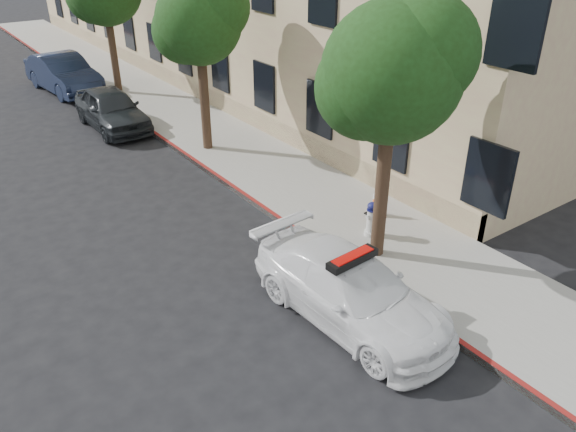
# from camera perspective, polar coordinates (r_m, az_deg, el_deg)

# --- Properties ---
(ground) EXTENTS (120.00, 120.00, 0.00)m
(ground) POSITION_cam_1_polar(r_m,az_deg,el_deg) (12.92, -6.72, -4.41)
(ground) COLOR black
(ground) RESTS_ON ground
(sidewalk) EXTENTS (3.20, 50.00, 0.15)m
(sidewalk) POSITION_cam_1_polar(r_m,az_deg,el_deg) (22.54, -11.44, 10.11)
(sidewalk) COLOR gray
(sidewalk) RESTS_ON ground
(curb_strip) EXTENTS (0.12, 50.00, 0.15)m
(curb_strip) POSITION_cam_1_polar(r_m,az_deg,el_deg) (21.99, -15.10, 9.23)
(curb_strip) COLOR maroon
(curb_strip) RESTS_ON ground
(tree_near) EXTENTS (2.92, 2.82, 5.62)m
(tree_near) POSITION_cam_1_polar(r_m,az_deg,el_deg) (11.35, 10.71, 14.24)
(tree_near) COLOR black
(tree_near) RESTS_ON sidewalk
(tree_mid) EXTENTS (2.77, 2.64, 5.43)m
(tree_mid) POSITION_cam_1_polar(r_m,az_deg,el_deg) (17.76, -8.95, 19.06)
(tree_mid) COLOR black
(tree_mid) RESTS_ON sidewalk
(police_car) EXTENTS (2.10, 4.56, 1.44)m
(police_car) POSITION_cam_1_polar(r_m,az_deg,el_deg) (10.83, 6.36, -7.47)
(police_car) COLOR white
(police_car) RESTS_ON ground
(parked_car_mid) EXTENTS (1.72, 4.25, 1.45)m
(parked_car_mid) POSITION_cam_1_polar(r_m,az_deg,el_deg) (21.56, -17.48, 10.34)
(parked_car_mid) COLOR black
(parked_car_mid) RESTS_ON ground
(parked_car_far) EXTENTS (2.19, 4.99, 1.59)m
(parked_car_far) POSITION_cam_1_polar(r_m,az_deg,el_deg) (26.96, -21.84, 13.28)
(parked_car_far) COLOR #151D35
(parked_car_far) RESTS_ON ground
(fire_hydrant) EXTENTS (0.36, 0.33, 0.87)m
(fire_hydrant) POSITION_cam_1_polar(r_m,az_deg,el_deg) (13.44, 8.54, -0.32)
(fire_hydrant) COLOR silver
(fire_hydrant) RESTS_ON sidewalk
(traffic_cone) EXTENTS (0.42, 0.42, 0.76)m
(traffic_cone) POSITION_cam_1_polar(r_m,az_deg,el_deg) (14.39, 8.91, 1.48)
(traffic_cone) COLOR black
(traffic_cone) RESTS_ON sidewalk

